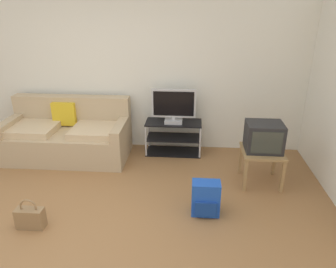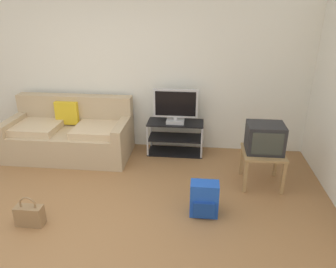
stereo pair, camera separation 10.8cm
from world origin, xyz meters
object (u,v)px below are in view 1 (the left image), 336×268
(crt_tv, at_px, (264,137))
(handbag, at_px, (30,217))
(flat_tv, at_px, (174,106))
(backpack, at_px, (206,199))
(couch, at_px, (68,136))
(tv_stand, at_px, (174,137))
(side_table, at_px, (262,156))

(crt_tv, bearing_deg, handbag, -156.17)
(flat_tv, relative_size, backpack, 1.66)
(couch, xyz_separation_m, flat_tv, (1.62, 0.20, 0.45))
(tv_stand, height_order, side_table, tv_stand)
(couch, xyz_separation_m, tv_stand, (1.62, 0.22, -0.07))
(couch, bearing_deg, crt_tv, -11.71)
(couch, relative_size, crt_tv, 4.03)
(tv_stand, bearing_deg, handbag, -125.68)
(handbag, bearing_deg, backpack, 11.71)
(tv_stand, relative_size, backpack, 2.13)
(couch, distance_m, tv_stand, 1.64)
(couch, bearing_deg, tv_stand, 7.89)
(handbag, bearing_deg, couch, 96.87)
(backpack, bearing_deg, crt_tv, 51.66)
(flat_tv, distance_m, handbag, 2.49)
(couch, height_order, backpack, couch)
(couch, height_order, side_table, couch)
(tv_stand, height_order, crt_tv, crt_tv)
(side_table, relative_size, crt_tv, 1.14)
(couch, relative_size, tv_stand, 2.14)
(couch, relative_size, handbag, 5.26)
(couch, bearing_deg, backpack, -32.99)
(couch, xyz_separation_m, handbag, (0.21, -1.74, -0.20))
(tv_stand, height_order, backpack, tv_stand)
(flat_tv, height_order, crt_tv, flat_tv)
(tv_stand, xyz_separation_m, crt_tv, (1.21, -0.81, 0.40))
(tv_stand, xyz_separation_m, flat_tv, (-0.00, -0.02, 0.52))
(flat_tv, distance_m, side_table, 1.50)
(couch, relative_size, side_table, 3.53)
(backpack, bearing_deg, couch, 152.75)
(side_table, height_order, backpack, side_table)
(flat_tv, xyz_separation_m, side_table, (1.21, -0.80, -0.38))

